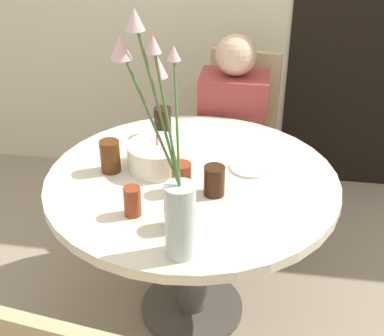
{
  "coord_description": "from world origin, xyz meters",
  "views": [
    {
      "loc": [
        0.27,
        -1.76,
        1.77
      ],
      "look_at": [
        0.0,
        0.0,
        0.74
      ],
      "focal_mm": 50.0,
      "sensor_mm": 36.0,
      "label": 1
    }
  ],
  "objects": [
    {
      "name": "side_plate",
      "position": [
        0.22,
        0.1,
        0.71
      ],
      "size": [
        0.16,
        0.16,
        0.01
      ],
      "color": "silver",
      "rests_on": "dining_table"
    },
    {
      "name": "flower_vase",
      "position": [
        0.01,
        -0.47,
        0.95
      ],
      "size": [
        0.22,
        0.21,
        0.76
      ],
      "color": "#B2C6C1",
      "rests_on": "dining_table"
    },
    {
      "name": "drink_glass_5",
      "position": [
        0.0,
        -0.33,
        0.76
      ],
      "size": [
        0.08,
        0.08,
        0.11
      ],
      "color": "black",
      "rests_on": "dining_table"
    },
    {
      "name": "chair_left_flank",
      "position": [
        0.13,
        0.89,
        0.5
      ],
      "size": [
        0.45,
        0.45,
        0.9
      ],
      "rotation": [
        0.0,
        0.0,
        -0.14
      ],
      "color": "tan",
      "rests_on": "ground_plane"
    },
    {
      "name": "person_boy",
      "position": [
        0.1,
        0.73,
        0.5
      ],
      "size": [
        0.34,
        0.24,
        1.06
      ],
      "color": "#383333",
      "rests_on": "ground_plane"
    },
    {
      "name": "drink_glass_3",
      "position": [
        -0.32,
        0.0,
        0.77
      ],
      "size": [
        0.08,
        0.08,
        0.13
      ],
      "color": "#51280F",
      "rests_on": "dining_table"
    },
    {
      "name": "drink_glass_0",
      "position": [
        -0.02,
        -0.11,
        0.76
      ],
      "size": [
        0.07,
        0.07,
        0.12
      ],
      "color": "maroon",
      "rests_on": "dining_table"
    },
    {
      "name": "drink_glass_1",
      "position": [
        0.1,
        -0.11,
        0.76
      ],
      "size": [
        0.08,
        0.08,
        0.11
      ],
      "color": "#33190C",
      "rests_on": "dining_table"
    },
    {
      "name": "birthday_cake",
      "position": [
        -0.15,
        0.05,
        0.75
      ],
      "size": [
        0.24,
        0.24,
        0.15
      ],
      "color": "white",
      "rests_on": "dining_table"
    },
    {
      "name": "doorway_panel",
      "position": [
        0.82,
        1.25,
        1.02
      ],
      "size": [
        0.9,
        0.01,
        2.05
      ],
      "color": "black",
      "rests_on": "ground_plane"
    },
    {
      "name": "ground_plane",
      "position": [
        0.0,
        0.0,
        0.0
      ],
      "size": [
        16.0,
        16.0,
        0.0
      ],
      "primitive_type": "plane",
      "color": "gray"
    },
    {
      "name": "dining_table",
      "position": [
        0.0,
        0.0,
        0.57
      ],
      "size": [
        1.14,
        1.14,
        0.7
      ],
      "color": "beige",
      "rests_on": "ground_plane"
    },
    {
      "name": "drink_glass_4",
      "position": [
        -0.18,
        0.34,
        0.77
      ],
      "size": [
        0.08,
        0.08,
        0.13
      ],
      "color": "black",
      "rests_on": "dining_table"
    },
    {
      "name": "drink_glass_2",
      "position": [
        -0.16,
        -0.28,
        0.76
      ],
      "size": [
        0.06,
        0.06,
        0.11
      ],
      "color": "maroon",
      "rests_on": "dining_table"
    }
  ]
}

